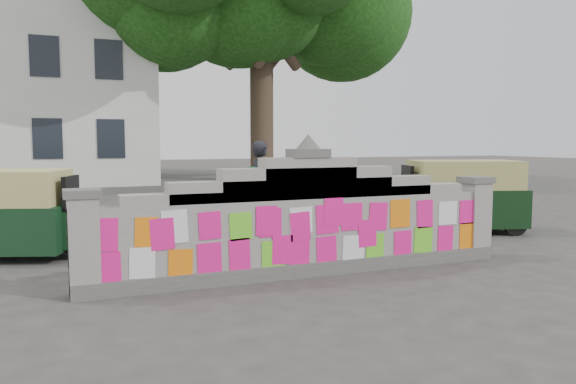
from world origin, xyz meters
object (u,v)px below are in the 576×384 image
at_px(rickshaw_left, 3,213).
at_px(rickshaw_right, 460,195).
at_px(cyclist_rider, 261,199).
at_px(pedestrian, 254,207).
at_px(cyclist_bike, 261,216).

xyz_separation_m(rickshaw_left, rickshaw_right, (8.62, -0.81, 0.03)).
bearing_deg(cyclist_rider, rickshaw_right, -98.24).
bearing_deg(cyclist_rider, pedestrian, 144.23).
xyz_separation_m(cyclist_bike, pedestrian, (-0.31, -0.45, 0.24)).
xyz_separation_m(pedestrian, rickshaw_right, (4.56, -0.07, 0.05)).
distance_m(cyclist_rider, rickshaw_left, 4.38).
bearing_deg(rickshaw_right, rickshaw_left, 13.47).
relative_size(cyclist_rider, rickshaw_right, 0.59).
bearing_deg(cyclist_bike, rickshaw_left, 84.88).
xyz_separation_m(cyclist_rider, rickshaw_right, (4.25, -0.52, -0.05)).
bearing_deg(rickshaw_right, cyclist_rider, 11.89).
height_order(cyclist_rider, pedestrian, cyclist_rider).
distance_m(cyclist_bike, cyclist_rider, 0.34).
distance_m(cyclist_bike, rickshaw_left, 4.38).
bearing_deg(pedestrian, rickshaw_right, 50.43).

